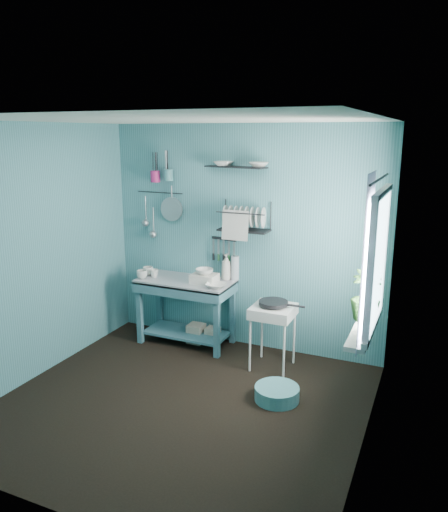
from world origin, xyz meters
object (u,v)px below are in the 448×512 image
at_px(mug_right, 148,271).
at_px(colander, 172,209).
at_px(work_counter, 186,311).
at_px(utensil_cup_magenta, 155,176).
at_px(frying_pan, 273,303).
at_px(mug_mid, 154,273).
at_px(water_bottle, 235,268).
at_px(floor_basin, 277,393).
at_px(dish_rack, 244,216).
at_px(storage_tin_small, 213,336).
at_px(storage_tin_large, 196,333).
at_px(soap_bottle, 226,267).
at_px(hotplate_stand, 272,337).
at_px(utensil_cup_teal, 168,175).
at_px(potted_plant, 366,295).
at_px(wash_tub, 204,278).
at_px(mug_left, 142,274).

bearing_deg(mug_right, colander, 43.65).
bearing_deg(work_counter, utensil_cup_magenta, 162.32).
distance_m(frying_pan, colander, 1.67).
bearing_deg(mug_mid, water_bottle, 17.28).
distance_m(work_counter, floor_basin, 1.63).
height_order(work_counter, floor_basin, work_counter).
relative_size(work_counter, floor_basin, 2.63).
relative_size(dish_rack, floor_basin, 1.33).
bearing_deg(storage_tin_small, storage_tin_large, -171.47).
bearing_deg(soap_bottle, water_bottle, 11.31).
height_order(mug_mid, hotplate_stand, mug_mid).
xyz_separation_m(utensil_cup_teal, colander, (0.01, 0.03, -0.40)).
height_order(mug_right, colander, colander).
bearing_deg(storage_tin_large, floor_basin, -34.35).
bearing_deg(soap_bottle, colander, 179.17).
bearing_deg(potted_plant, floor_basin, -164.73).
bearing_deg(soap_bottle, utensil_cup_magenta, -178.72).
xyz_separation_m(hotplate_stand, storage_tin_small, (-0.82, 0.28, -0.24)).
bearing_deg(dish_rack, potted_plant, -22.63).
relative_size(mug_right, potted_plant, 0.28).
bearing_deg(mug_right, utensil_cup_teal, 41.24).
distance_m(utensil_cup_magenta, potted_plant, 2.81).
bearing_deg(floor_basin, mug_mid, 156.54).
bearing_deg(wash_tub, storage_tin_small, 63.43).
height_order(mug_right, water_bottle, water_bottle).
height_order(frying_pan, utensil_cup_magenta, utensil_cup_magenta).
bearing_deg(mug_left, storage_tin_small, 17.10).
height_order(frying_pan, potted_plant, potted_plant).
relative_size(storage_tin_small, floor_basin, 0.49).
distance_m(mug_mid, potted_plant, 2.54).
height_order(work_counter, potted_plant, potted_plant).
xyz_separation_m(utensil_cup_magenta, storage_tin_large, (0.57, -0.13, -1.80)).
distance_m(mug_mid, utensil_cup_magenta, 1.12).
relative_size(work_counter, mug_mid, 10.85).
height_order(mug_right, floor_basin, mug_right).
xyz_separation_m(work_counter, wash_tub, (0.25, -0.02, 0.43)).
bearing_deg(mug_right, mug_left, -82.87).
xyz_separation_m(wash_tub, dish_rack, (0.41, 0.15, 0.70)).
height_order(soap_bottle, storage_tin_large, soap_bottle).
xyz_separation_m(mug_mid, mug_right, (-0.12, 0.06, 0.00)).
relative_size(mug_left, utensil_cup_teal, 0.95).
height_order(mug_right, potted_plant, potted_plant).
xyz_separation_m(mug_right, utensil_cup_magenta, (0.03, 0.18, 1.09)).
distance_m(soap_bottle, utensil_cup_teal, 1.24).
xyz_separation_m(frying_pan, colander, (-1.40, 0.41, 0.82)).
bearing_deg(dish_rack, wash_tub, -154.35).
bearing_deg(floor_basin, soap_bottle, 133.09).
distance_m(work_counter, frying_pan, 1.18).
height_order(mug_mid, storage_tin_small, mug_mid).
bearing_deg(hotplate_stand, mug_mid, 165.47).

